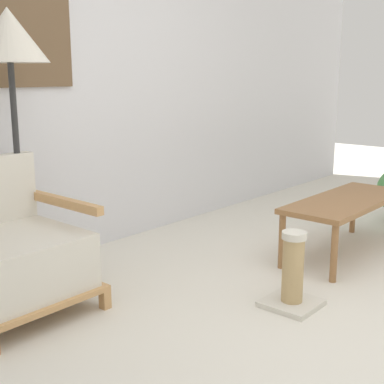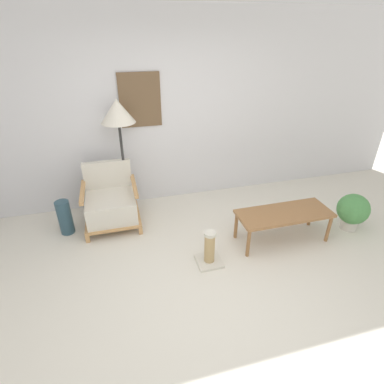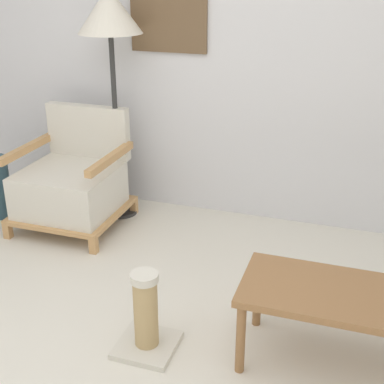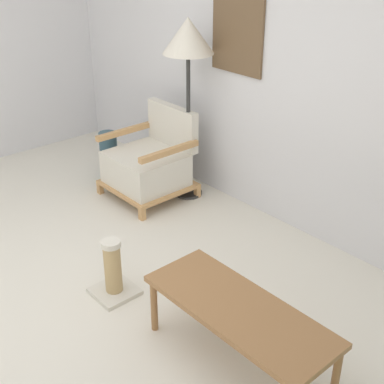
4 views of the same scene
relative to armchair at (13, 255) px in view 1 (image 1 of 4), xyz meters
The scene contains 6 objects.
ground_plane 1.95m from the armchair, 61.99° to the right, with size 14.00×14.00×0.00m, color silver.
wall_back 1.49m from the armchair, 32.72° to the left, with size 8.00×0.09×2.70m.
armchair is the anchor object (origin of this frame).
floor_lamp 1.17m from the armchair, 50.03° to the left, with size 0.44×0.44×1.64m.
coffee_table 2.27m from the armchair, 24.44° to the right, with size 1.18×0.45×0.41m.
scratching_post 1.53m from the armchair, 46.94° to the right, with size 0.29×0.29×0.43m.
Camera 1 is at (-2.34, -0.82, 1.27)m, focal length 50.00 mm.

